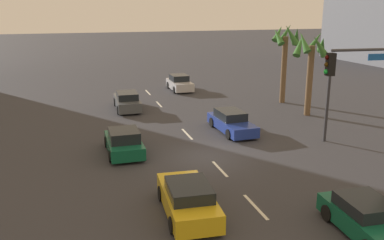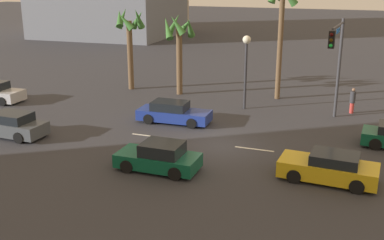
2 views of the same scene
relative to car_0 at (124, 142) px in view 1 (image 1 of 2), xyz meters
The scene contains 16 objects.
ground_plane 4.69m from the car_0, 67.80° to the left, with size 220.00×220.00×0.00m, color #333338.
lane_stripe_0 16.82m from the car_0, 165.16° to the left, with size 2.41×0.14×0.01m, color silver.
lane_stripe_1 11.96m from the car_0, 158.88° to the left, with size 2.15×0.14×0.01m, color silver.
lane_stripe_2 5.00m from the car_0, 119.85° to the left, with size 2.38×0.14×0.01m, color silver.
lane_stripe_3 5.69m from the car_0, 49.61° to the left, with size 2.13×0.14×0.01m, color silver.
lane_stripe_4 9.05m from the car_0, 28.50° to the left, with size 2.27×0.14×0.01m, color silver.
car_0 is the anchor object (origin of this frame).
car_1 13.15m from the car_0, 33.40° to the left, with size 4.11×2.07×1.28m.
car_2 7.58m from the car_0, 107.34° to the left, with size 4.65×1.96×1.35m.
car_3 10.25m from the car_0, behind, with size 4.51×1.93×1.42m.
car_4 7.88m from the car_0, 10.96° to the left, with size 4.43×2.10×1.36m.
car_5 18.11m from the car_0, 155.65° to the left, with size 4.05×1.91×1.46m.
traffic_signal 13.31m from the car_0, 56.08° to the left, with size 0.60×4.51×6.38m.
streetlamp 12.35m from the car_0, 84.27° to the left, with size 0.56×0.56×5.08m.
palm_tree_1 15.42m from the car_0, 108.10° to the left, with size 2.58×2.65×6.22m.
palm_tree_2 17.50m from the car_0, 121.69° to the left, with size 2.50×2.49×6.57m.
Camera 1 is at (20.38, -6.83, 7.95)m, focal length 39.22 mm.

